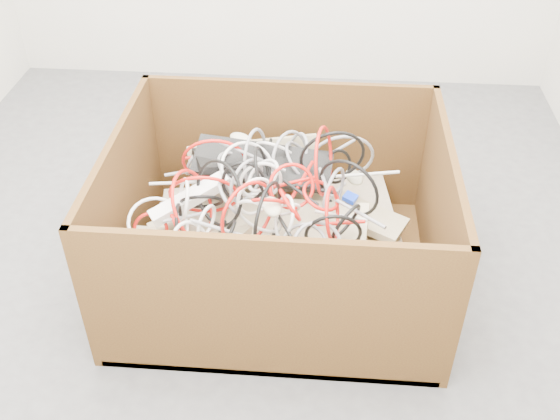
# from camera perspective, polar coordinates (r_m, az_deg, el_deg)

# --- Properties ---
(ground) EXTENTS (3.00, 3.00, 0.00)m
(ground) POSITION_cam_1_polar(r_m,az_deg,el_deg) (2.63, -2.76, -2.96)
(ground) COLOR #49494B
(ground) RESTS_ON ground
(cardboard_box) EXTENTS (1.15, 0.95, 0.59)m
(cardboard_box) POSITION_cam_1_polar(r_m,az_deg,el_deg) (2.39, -0.40, -3.12)
(cardboard_box) COLOR #3E220F
(cardboard_box) RESTS_ON ground
(keyboard_pile) EXTENTS (0.99, 0.83, 0.32)m
(keyboard_pile) POSITION_cam_1_polar(r_m,az_deg,el_deg) (2.32, -0.80, -0.20)
(keyboard_pile) COLOR #BBB484
(keyboard_pile) RESTS_ON cardboard_box
(mice_scatter) EXTENTS (0.74, 0.62, 0.19)m
(mice_scatter) POSITION_cam_1_polar(r_m,az_deg,el_deg) (2.27, -2.34, 1.34)
(mice_scatter) COLOR beige
(mice_scatter) RESTS_ON keyboard_pile
(power_strip_left) EXTENTS (0.27, 0.21, 0.12)m
(power_strip_left) POSITION_cam_1_polar(r_m,az_deg,el_deg) (2.25, -7.95, 1.02)
(power_strip_left) COLOR white
(power_strip_left) RESTS_ON keyboard_pile
(power_strip_right) EXTENTS (0.29, 0.07, 0.09)m
(power_strip_right) POSITION_cam_1_polar(r_m,az_deg,el_deg) (2.06, -5.08, -3.81)
(power_strip_right) COLOR white
(power_strip_right) RESTS_ON keyboard_pile
(vga_plug) EXTENTS (0.06, 0.06, 0.03)m
(vga_plug) POSITION_cam_1_polar(r_m,az_deg,el_deg) (2.27, 6.19, 1.08)
(vga_plug) COLOR #0D2DC4
(vga_plug) RESTS_ON keyboard_pile
(cable_tangle) EXTENTS (0.94, 0.77, 0.42)m
(cable_tangle) POSITION_cam_1_polar(r_m,az_deg,el_deg) (2.21, -1.42, 1.76)
(cable_tangle) COLOR gray
(cable_tangle) RESTS_ON keyboard_pile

